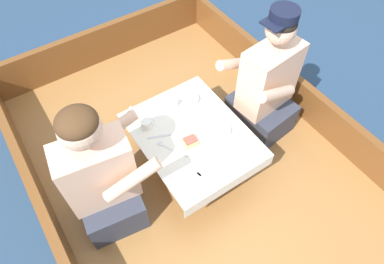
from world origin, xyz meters
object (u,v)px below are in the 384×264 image
Objects in this scene: person_port at (102,179)px; coffee_cup_port at (146,124)px; person_starboard at (266,88)px; sandwich at (190,141)px; coffee_cup_starboard at (173,103)px.

person_port is 0.48m from coffee_cup_port.
person_starboard is (1.27, 0.02, -0.00)m from person_port.
person_starboard is at bearing 6.05° from sandwich.
coffee_cup_port is at bearing -19.93° from person_starboard.
person_port is at bearing 174.91° from sandwich.
coffee_cup_port is at bearing 119.96° from sandwich.
coffee_cup_starboard is at bearing 76.65° from sandwich.
coffee_cup_port is 1.01× the size of coffee_cup_starboard.
person_port reaches higher than coffee_cup_starboard.
person_port is at bearing -156.50° from coffee_cup_starboard.
sandwich is at bearing -103.35° from coffee_cup_starboard.
person_starboard is at bearing -23.38° from coffee_cup_starboard.
sandwich is at bearing 3.40° from person_port.
coffee_cup_port is 0.25m from coffee_cup_starboard.
person_port is 9.76× the size of coffee_cup_port.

